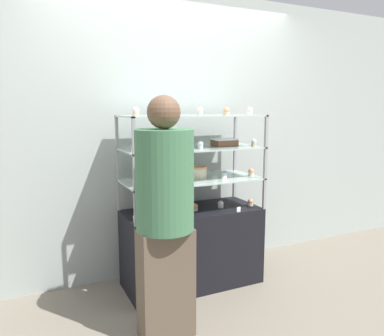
{
  "coord_description": "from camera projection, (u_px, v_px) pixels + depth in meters",
  "views": [
    {
      "loc": [
        -1.34,
        -2.85,
        1.55
      ],
      "look_at": [
        0.0,
        0.0,
        1.05
      ],
      "focal_mm": 35.0,
      "sensor_mm": 36.0,
      "label": 1
    }
  ],
  "objects": [
    {
      "name": "ground_plane",
      "position": [
        192.0,
        283.0,
        3.35
      ],
      "size": [
        20.0,
        20.0,
        0.0
      ],
      "primitive_type": "plane",
      "color": "gray"
    },
    {
      "name": "back_wall",
      "position": [
        174.0,
        135.0,
        3.51
      ],
      "size": [
        8.0,
        0.05,
        2.6
      ],
      "color": "#A8B2AD",
      "rests_on": "ground_plane"
    },
    {
      "name": "display_base",
      "position": [
        192.0,
        247.0,
        3.3
      ],
      "size": [
        1.18,
        0.52,
        0.68
      ],
      "color": "black",
      "rests_on": "ground_plane"
    },
    {
      "name": "display_riser_lower",
      "position": [
        192.0,
        181.0,
        3.2
      ],
      "size": [
        1.18,
        0.52,
        0.27
      ],
      "color": "#99999E",
      "rests_on": "display_base"
    },
    {
      "name": "display_riser_middle",
      "position": [
        192.0,
        149.0,
        3.16
      ],
      "size": [
        1.18,
        0.52,
        0.27
      ],
      "color": "#99999E",
      "rests_on": "display_riser_lower"
    },
    {
      "name": "display_riser_upper",
      "position": [
        192.0,
        117.0,
        3.12
      ],
      "size": [
        1.18,
        0.52,
        0.27
      ],
      "color": "#99999E",
      "rests_on": "display_riser_middle"
    },
    {
      "name": "layer_cake_centerpiece",
      "position": [
        197.0,
        172.0,
        3.22
      ],
      "size": [
        0.17,
        0.17,
        0.11
      ],
      "color": "beige",
      "rests_on": "display_riser_lower"
    },
    {
      "name": "sheet_cake_frosted",
      "position": [
        224.0,
        142.0,
        3.25
      ],
      "size": [
        0.21,
        0.15,
        0.07
      ],
      "color": "brown",
      "rests_on": "display_riser_middle"
    },
    {
      "name": "cupcake_0",
      "position": [
        136.0,
        218.0,
        2.89
      ],
      "size": [
        0.05,
        0.05,
        0.06
      ],
      "color": "#CCB28C",
      "rests_on": "display_base"
    },
    {
      "name": "cupcake_1",
      "position": [
        166.0,
        213.0,
        3.04
      ],
      "size": [
        0.05,
        0.05,
        0.06
      ],
      "color": "beige",
      "rests_on": "display_base"
    },
    {
      "name": "cupcake_2",
      "position": [
        195.0,
        207.0,
        3.2
      ],
      "size": [
        0.05,
        0.05,
        0.06
      ],
      "color": "beige",
      "rests_on": "display_base"
    },
    {
      "name": "cupcake_3",
      "position": [
        221.0,
        204.0,
        3.3
      ],
      "size": [
        0.05,
        0.05,
        0.06
      ],
      "color": "beige",
      "rests_on": "display_base"
    },
    {
      "name": "cupcake_4",
      "position": [
        250.0,
        202.0,
        3.37
      ],
      "size": [
        0.05,
        0.05,
        0.06
      ],
      "color": "beige",
      "rests_on": "display_base"
    },
    {
      "name": "price_tag_0",
      "position": [
        239.0,
        209.0,
        3.16
      ],
      "size": [
        0.04,
        0.0,
        0.04
      ],
      "color": "white",
      "rests_on": "display_base"
    },
    {
      "name": "cupcake_5",
      "position": [
        136.0,
        182.0,
        2.89
      ],
      "size": [
        0.05,
        0.05,
        0.07
      ],
      "color": "#CCB28C",
      "rests_on": "display_riser_lower"
    },
    {
      "name": "cupcake_6",
      "position": [
        165.0,
        179.0,
        3.03
      ],
      "size": [
        0.05,
        0.05,
        0.07
      ],
      "color": "white",
      "rests_on": "display_riser_lower"
    },
    {
      "name": "cupcake_7",
      "position": [
        224.0,
        175.0,
        3.21
      ],
      "size": [
        0.05,
        0.05,
        0.07
      ],
      "color": "white",
      "rests_on": "display_riser_lower"
    },
    {
      "name": "cupcake_8",
      "position": [
        251.0,
        172.0,
        3.35
      ],
      "size": [
        0.05,
        0.05,
        0.07
      ],
      "color": "beige",
      "rests_on": "display_riser_lower"
    },
    {
      "name": "price_tag_1",
      "position": [
        225.0,
        179.0,
        3.06
      ],
      "size": [
        0.04,
        0.0,
        0.04
      ],
      "color": "white",
      "rests_on": "display_riser_lower"
    },
    {
      "name": "cupcake_9",
      "position": [
        134.0,
        148.0,
        2.83
      ],
      "size": [
        0.05,
        0.05,
        0.06
      ],
      "color": "beige",
      "rests_on": "display_riser_middle"
    },
    {
      "name": "cupcake_10",
      "position": [
        200.0,
        145.0,
        3.03
      ],
      "size": [
        0.05,
        0.05,
        0.06
      ],
      "color": "beige",
      "rests_on": "display_riser_middle"
    },
    {
      "name": "cupcake_11",
      "position": [
        254.0,
        142.0,
        3.29
      ],
      "size": [
        0.05,
        0.05,
        0.06
      ],
      "color": "#CCB28C",
      "rests_on": "display_riser_middle"
    },
    {
      "name": "price_tag_2",
      "position": [
        161.0,
        150.0,
        2.79
      ],
      "size": [
        0.04,
        0.0,
        0.04
      ],
      "color": "white",
      "rests_on": "display_riser_middle"
    },
    {
      "name": "cupcake_12",
      "position": [
        136.0,
        112.0,
        2.78
      ],
      "size": [
        0.05,
        0.05,
        0.07
      ],
      "color": "#CCB28C",
      "rests_on": "display_riser_upper"
    },
    {
      "name": "cupcake_13",
      "position": [
        169.0,
        112.0,
        2.88
      ],
      "size": [
        0.05,
        0.05,
        0.07
      ],
      "color": "beige",
      "rests_on": "display_riser_upper"
    },
    {
      "name": "cupcake_14",
      "position": [
        200.0,
        111.0,
        3.0
      ],
      "size": [
        0.05,
        0.05,
        0.07
      ],
      "color": "beige",
      "rests_on": "display_riser_upper"
    },
    {
      "name": "cupcake_15",
      "position": [
        226.0,
        111.0,
        3.11
      ],
      "size": [
        0.05,
        0.05,
        0.07
      ],
      "color": "#CCB28C",
      "rests_on": "display_riser_upper"
    },
    {
      "name": "cupcake_16",
      "position": [
        250.0,
        111.0,
        3.3
      ],
      "size": [
        0.05,
        0.05,
        0.07
      ],
      "color": "white",
      "rests_on": "display_riser_upper"
    },
    {
      "name": "price_tag_3",
      "position": [
        175.0,
        113.0,
        2.79
      ],
      "size": [
        0.04,
        0.0,
        0.04
      ],
      "color": "white",
      "rests_on": "display_riser_upper"
    },
    {
      "name": "customer_figure",
      "position": [
        165.0,
        213.0,
        2.45
      ],
      "size": [
        0.38,
        0.38,
        1.63
      ],
      "color": "brown",
      "rests_on": "ground_plane"
    }
  ]
}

